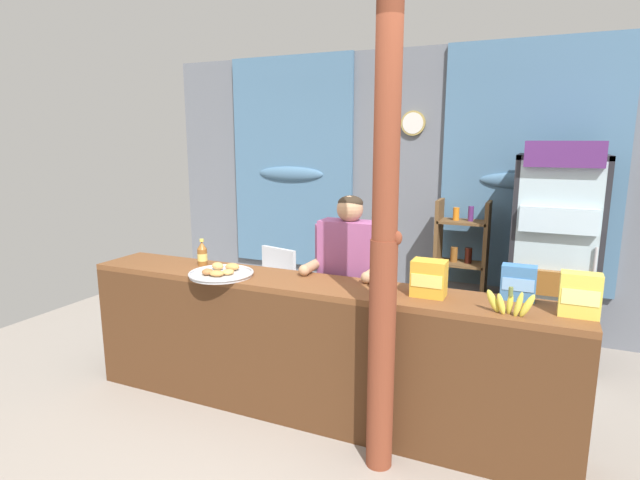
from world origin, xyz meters
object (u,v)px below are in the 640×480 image
object	(u,v)px
drink_fridge	(555,244)
plastic_lawn_chair	(270,288)
bottle_shelf_rack	(460,268)
soda_bottle_cola	(384,273)
snack_box_instant_noodle	(580,295)
pastry_tray	(221,273)
stall_counter	(304,341)
snack_box_biscuit	(518,283)
banana_bunch	(511,303)
shopkeeper	(349,271)
snack_box_choco_powder	(429,278)
timber_post	(384,250)
soda_bottle_iced_tea	(202,254)

from	to	relation	value
drink_fridge	plastic_lawn_chair	size ratio (longest dim) A/B	2.19
bottle_shelf_rack	soda_bottle_cola	size ratio (longest dim) A/B	4.58
snack_box_instant_noodle	pastry_tray	distance (m)	2.24
plastic_lawn_chair	snack_box_instant_noodle	xyz separation A→B (m)	(2.56, -1.13, 0.58)
stall_counter	snack_box_biscuit	bearing A→B (deg)	11.64
banana_bunch	drink_fridge	bearing A→B (deg)	82.52
stall_counter	pastry_tray	distance (m)	0.75
pastry_tray	banana_bunch	world-z (taller)	banana_bunch
stall_counter	drink_fridge	xyz separation A→B (m)	(1.49, 1.75, 0.45)
snack_box_instant_noodle	pastry_tray	world-z (taller)	snack_box_instant_noodle
drink_fridge	bottle_shelf_rack	xyz separation A→B (m)	(-0.79, 0.20, -0.34)
shopkeeper	banana_bunch	distance (m)	1.26
shopkeeper	pastry_tray	xyz separation A→B (m)	(-0.76, -0.51, 0.03)
stall_counter	plastic_lawn_chair	bearing A→B (deg)	128.07
soda_bottle_cola	snack_box_instant_noodle	xyz separation A→B (m)	(1.08, 0.02, -0.00)
stall_counter	snack_box_biscuit	world-z (taller)	snack_box_biscuit
shopkeeper	bottle_shelf_rack	bearing A→B (deg)	68.17
stall_counter	snack_box_choco_powder	xyz separation A→B (m)	(0.78, 0.12, 0.49)
snack_box_instant_noodle	shopkeeper	bearing A→B (deg)	164.73
plastic_lawn_chair	soda_bottle_cola	xyz separation A→B (m)	(1.48, -1.15, 0.59)
pastry_tray	snack_box_choco_powder	bearing A→B (deg)	5.24
drink_fridge	plastic_lawn_chair	bearing A→B (deg)	-168.02
stall_counter	drink_fridge	world-z (taller)	drink_fridge
plastic_lawn_chair	snack_box_instant_noodle	distance (m)	2.86
drink_fridge	plastic_lawn_chair	xyz separation A→B (m)	(-2.46, -0.52, -0.54)
snack_box_instant_noodle	pastry_tray	xyz separation A→B (m)	(-2.23, -0.10, -0.10)
timber_post	shopkeeper	distance (m)	0.95
banana_bunch	shopkeeper	bearing A→B (deg)	155.04
timber_post	soda_bottle_cola	bearing A→B (deg)	106.00
stall_counter	soda_bottle_cola	size ratio (longest dim) A/B	11.63
drink_fridge	banana_bunch	xyz separation A→B (m)	(-0.23, -1.78, -0.01)
banana_bunch	pastry_tray	bearing A→B (deg)	179.28
bottle_shelf_rack	soda_bottle_iced_tea	world-z (taller)	bottle_shelf_rack
snack_box_instant_noodle	snack_box_choco_powder	size ratio (longest dim) A/B	1.08
stall_counter	shopkeeper	distance (m)	0.63
banana_bunch	soda_bottle_iced_tea	bearing A→B (deg)	174.27
shopkeeper	snack_box_instant_noodle	xyz separation A→B (m)	(1.47, -0.40, 0.13)
plastic_lawn_chair	banana_bunch	xyz separation A→B (m)	(2.22, -1.26, 0.53)
snack_box_choco_powder	banana_bunch	world-z (taller)	snack_box_choco_powder
bottle_shelf_rack	pastry_tray	size ratio (longest dim) A/B	2.96
timber_post	shopkeeper	bearing A→B (deg)	123.11
timber_post	snack_box_instant_noodle	distance (m)	1.07
snack_box_biscuit	drink_fridge	bearing A→B (deg)	81.85
stall_counter	pastry_tray	size ratio (longest dim) A/B	7.52
timber_post	soda_bottle_iced_tea	world-z (taller)	timber_post
snack_box_choco_powder	banana_bunch	bearing A→B (deg)	-17.85
bottle_shelf_rack	plastic_lawn_chair	bearing A→B (deg)	-156.54
snack_box_biscuit	banana_bunch	size ratio (longest dim) A/B	0.76
pastry_tray	soda_bottle_iced_tea	bearing A→B (deg)	147.26
soda_bottle_cola	snack_box_choco_powder	size ratio (longest dim) A/B	1.31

